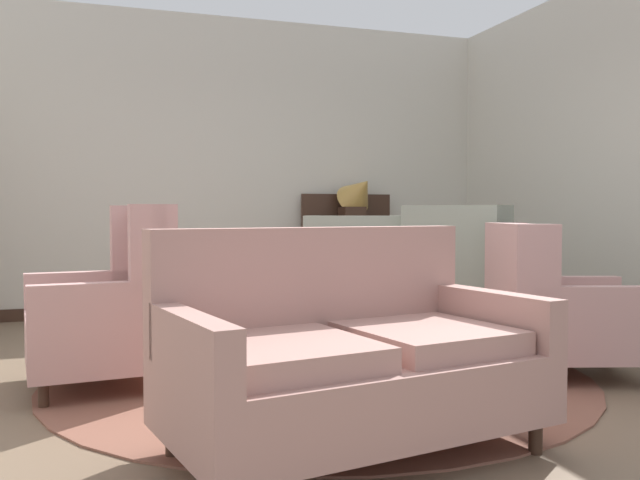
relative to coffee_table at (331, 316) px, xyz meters
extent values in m
plane|color=brown|center=(-0.09, -0.31, -0.38)|extent=(9.24, 9.24, 0.00)
cube|color=beige|center=(-0.09, 2.99, 1.17)|extent=(5.86, 0.08, 3.08)
cube|color=beige|center=(2.76, 0.68, 1.17)|extent=(0.08, 4.62, 3.08)
cube|color=#382319|center=(-0.09, 2.94, -0.32)|extent=(5.70, 0.03, 0.12)
cylinder|color=brown|center=(-0.09, -0.01, -0.37)|extent=(3.40, 3.40, 0.01)
cylinder|color=#382319|center=(0.00, 0.00, 0.05)|extent=(0.97, 0.97, 0.04)
cylinder|color=#382319|center=(0.00, 0.00, -0.15)|extent=(0.10, 0.10, 0.37)
cube|color=#382319|center=(0.22, 0.03, -0.34)|extent=(0.29, 0.09, 0.07)
cube|color=#382319|center=(-0.10, 0.20, -0.34)|extent=(0.18, 0.28, 0.07)
cube|color=#382319|center=(-0.10, -0.20, -0.34)|extent=(0.18, 0.28, 0.07)
cylinder|color=beige|center=(0.05, -0.01, 0.08)|extent=(0.11, 0.11, 0.02)
ellipsoid|color=beige|center=(0.05, -0.01, 0.19)|extent=(0.20, 0.20, 0.18)
cylinder|color=beige|center=(0.05, -0.01, 0.32)|extent=(0.08, 0.08, 0.09)
torus|color=beige|center=(0.05, -0.01, 0.36)|extent=(0.14, 0.14, 0.02)
cube|color=tan|center=(-0.38, -1.42, -0.09)|extent=(1.72, 1.15, 0.30)
cube|color=tan|center=(-0.45, -1.06, 0.33)|extent=(1.59, 0.43, 0.54)
cube|color=tan|center=(-0.72, -1.52, 0.11)|extent=(0.75, 0.78, 0.10)
cube|color=tan|center=(-0.03, -1.39, 0.11)|extent=(0.75, 0.78, 0.10)
cube|color=tan|center=(-1.10, -1.61, 0.18)|extent=(0.25, 0.78, 0.24)
cube|color=tan|center=(0.35, -1.33, 0.18)|extent=(0.25, 0.78, 0.24)
cylinder|color=#382319|center=(0.36, -1.64, -0.31)|extent=(0.06, 0.06, 0.14)
cylinder|color=#382319|center=(-1.13, -1.20, -0.31)|extent=(0.06, 0.06, 0.14)
cylinder|color=#382319|center=(0.23, -0.94, -0.31)|extent=(0.06, 0.06, 0.14)
cube|color=tan|center=(1.42, -0.53, -0.09)|extent=(1.08, 0.96, 0.29)
cube|color=tan|center=(1.06, -0.42, 0.33)|extent=(0.35, 0.73, 0.55)
cube|color=tan|center=(1.05, -0.74, 0.39)|extent=(0.22, 0.16, 0.42)
cube|color=tan|center=(1.24, -0.15, 0.39)|extent=(0.22, 0.16, 0.42)
cube|color=tan|center=(1.37, -0.85, 0.14)|extent=(0.80, 0.34, 0.18)
cube|color=tan|center=(1.56, -0.25, 0.14)|extent=(0.80, 0.34, 0.18)
cylinder|color=#382319|center=(1.86, -0.38, -0.31)|extent=(0.06, 0.06, 0.14)
cylinder|color=#382319|center=(0.98, -0.69, -0.31)|extent=(0.06, 0.06, 0.14)
cylinder|color=#382319|center=(1.15, -0.15, -0.31)|extent=(0.06, 0.06, 0.14)
cube|color=gray|center=(0.72, 1.35, -0.08)|extent=(1.14, 1.17, 0.32)
cube|color=gray|center=(0.55, 1.01, 0.36)|extent=(0.79, 0.50, 0.56)
cube|color=gray|center=(0.91, 0.92, 0.43)|extent=(0.18, 0.22, 0.43)
cube|color=gray|center=(0.27, 1.26, 0.43)|extent=(0.18, 0.22, 0.43)
cube|color=gray|center=(1.06, 1.22, 0.18)|extent=(0.46, 0.75, 0.20)
cube|color=gray|center=(0.43, 1.56, 0.18)|extent=(0.46, 0.75, 0.20)
cylinder|color=#382319|center=(1.19, 1.52, -0.31)|extent=(0.06, 0.06, 0.14)
cylinder|color=#382319|center=(0.61, 1.82, -0.31)|extent=(0.06, 0.06, 0.14)
cylinder|color=#382319|center=(0.84, 0.87, -0.31)|extent=(0.06, 0.06, 0.14)
cylinder|color=#382319|center=(0.26, 1.17, -0.31)|extent=(0.06, 0.06, 0.14)
cube|color=gray|center=(1.39, 0.55, -0.08)|extent=(1.16, 1.13, 0.31)
cube|color=gray|center=(1.07, 0.37, 0.40)|extent=(0.52, 0.77, 0.65)
cube|color=gray|center=(1.33, 0.11, 0.47)|extent=(0.22, 0.19, 0.50)
cube|color=gray|center=(0.98, 0.72, 0.47)|extent=(0.22, 0.19, 0.50)
cube|color=gray|center=(1.61, 0.27, 0.18)|extent=(0.72, 0.47, 0.23)
cube|color=gray|center=(1.26, 0.88, 0.18)|extent=(0.72, 0.47, 0.23)
cylinder|color=#382319|center=(1.86, 0.44, -0.31)|extent=(0.06, 0.06, 0.14)
cylinder|color=#382319|center=(1.54, 1.01, -0.31)|extent=(0.06, 0.06, 0.14)
cylinder|color=#382319|center=(1.24, 0.09, -0.31)|extent=(0.06, 0.06, 0.14)
cylinder|color=#382319|center=(0.92, 0.66, -0.31)|extent=(0.06, 0.06, 0.14)
cube|color=tan|center=(-1.43, 0.13, -0.09)|extent=(0.87, 0.94, 0.30)
cube|color=tan|center=(-1.11, 0.16, 0.39)|extent=(0.23, 0.87, 0.65)
cube|color=tan|center=(-1.24, 0.53, 0.47)|extent=(0.21, 0.12, 0.49)
cube|color=tan|center=(-1.16, -0.22, 0.47)|extent=(0.21, 0.12, 0.49)
cube|color=tan|center=(-1.52, 0.50, 0.18)|extent=(0.69, 0.17, 0.22)
cube|color=tan|center=(-1.44, -0.25, 0.18)|extent=(0.69, 0.17, 0.22)
cylinder|color=#382319|center=(-1.78, 0.44, -0.31)|extent=(0.06, 0.06, 0.14)
cylinder|color=#382319|center=(-1.71, -0.25, -0.31)|extent=(0.06, 0.06, 0.14)
cylinder|color=#382319|center=(-1.16, 0.51, -0.31)|extent=(0.06, 0.06, 0.14)
cylinder|color=#382319|center=(-1.08, -0.19, -0.31)|extent=(0.06, 0.06, 0.14)
cylinder|color=#382319|center=(1.53, 0.74, 0.35)|extent=(0.44, 0.44, 0.03)
cylinder|color=#382319|center=(1.53, 0.74, -0.02)|extent=(0.07, 0.07, 0.71)
cylinder|color=#382319|center=(1.53, 0.74, -0.36)|extent=(0.29, 0.29, 0.04)
cube|color=#382319|center=(1.17, 2.69, 0.16)|extent=(1.02, 0.35, 0.87)
cube|color=#382319|center=(1.17, 2.85, 0.73)|extent=(1.02, 0.04, 0.28)
cube|color=#382319|center=(0.71, 2.57, -0.33)|extent=(0.06, 0.06, 0.10)
cube|color=#382319|center=(1.63, 2.57, -0.33)|extent=(0.06, 0.06, 0.10)
cube|color=#382319|center=(0.71, 2.82, -0.33)|extent=(0.06, 0.06, 0.10)
cube|color=#382319|center=(1.63, 2.82, -0.33)|extent=(0.06, 0.06, 0.10)
cube|color=#382319|center=(1.17, 2.67, 0.66)|extent=(0.24, 0.24, 0.14)
cone|color=#B28942|center=(1.23, 2.59, 0.90)|extent=(0.48, 0.57, 0.51)
camera|label=1|loc=(-1.43, -4.09, 0.67)|focal=37.98mm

